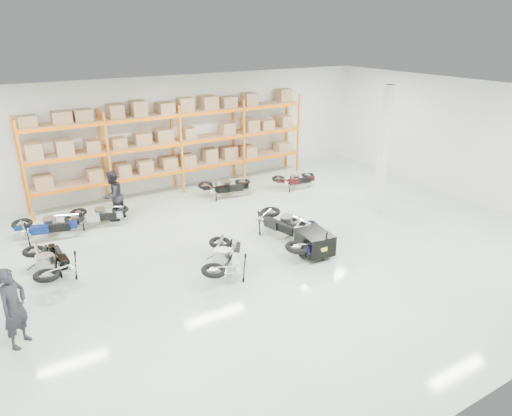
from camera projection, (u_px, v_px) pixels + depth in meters
room at (262, 180)px, 12.83m from camera, size 18.00×18.00×18.00m
pallet_rack at (177, 135)px, 17.96m from camera, size 11.28×0.98×3.62m
structural_column at (383, 152)px, 15.71m from camera, size 0.25×0.25×4.50m
moto_blue_centre at (305, 232)px, 13.50m from camera, size 1.97×2.21×1.30m
moto_silver_left at (226, 253)px, 12.32m from camera, size 1.84×2.14×1.25m
moto_black_far_left at (49, 257)px, 12.09m from camera, size 1.05×1.95×1.23m
moto_touring_right at (283, 218)px, 14.47m from camera, size 1.39×2.14×1.28m
trailer at (314, 242)px, 13.26m from camera, size 0.92×1.76×0.73m
moto_back_a at (47, 221)px, 14.35m from camera, size 2.04×1.37×1.21m
moto_back_b at (98, 211)px, 15.30m from camera, size 1.83×1.33×1.07m
moto_back_c at (226, 183)px, 17.86m from camera, size 1.96×1.29×1.17m
moto_back_d at (295, 176)px, 18.82m from camera, size 1.74×1.07×1.05m
person_left at (14, 308)px, 9.37m from camera, size 0.77×0.78×1.82m
person_back at (113, 196)px, 15.57m from camera, size 1.09×1.05×1.77m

